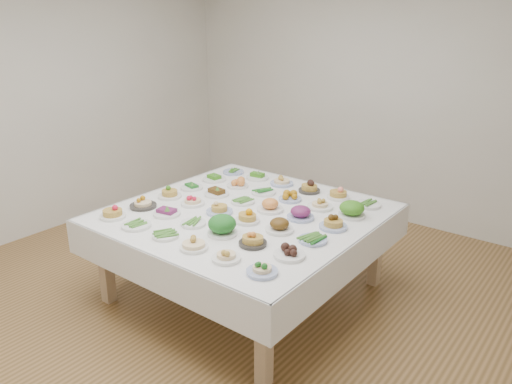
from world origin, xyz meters
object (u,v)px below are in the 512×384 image
Objects in this scene: dish_35 at (368,204)px; dish_18 at (192,186)px; dish_0 at (112,212)px; display_table at (245,220)px.

dish_18 is at bearing -158.03° from dish_35.
dish_18 is at bearing 89.85° from dish_0.
display_table is at bearing -10.60° from dish_18.
display_table is 9.96× the size of dish_18.
dish_35 is at bearing 45.08° from display_table.
dish_0 is 1.01× the size of dish_18.
display_table is 0.77m from dish_18.
dish_0 reaches higher than dish_18.
display_table is 1.06m from dish_0.
dish_35 reaches higher than display_table.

